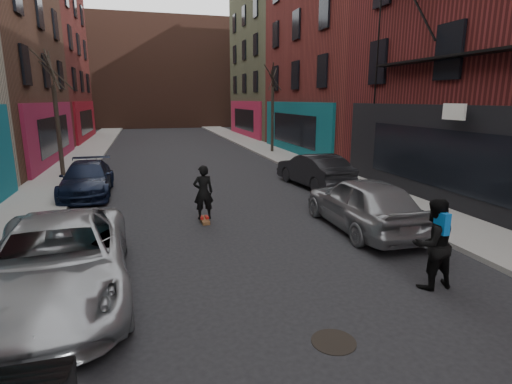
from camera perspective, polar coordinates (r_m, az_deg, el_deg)
sidewalk_left at (r=32.97m, az=-22.35°, el=5.85°), size 2.50×84.00×0.13m
sidewalk_right at (r=33.84m, az=-0.73°, el=6.99°), size 2.50×84.00×0.13m
buildings_right at (r=24.75m, az=26.63°, el=21.88°), size 12.00×56.00×16.00m
building_far at (r=58.68m, az=-13.74°, el=16.01°), size 40.00×10.00×14.00m
tree_left_far at (r=20.90m, az=-26.71°, el=10.94°), size 2.00×2.00×6.50m
tree_right_far at (r=27.87m, az=2.37°, el=12.80°), size 2.00×2.00×6.80m
parked_left_far at (r=8.37m, az=-26.48°, el=-8.80°), size 2.87×5.58×1.51m
parked_left_end at (r=16.89m, az=-22.99°, el=1.72°), size 1.88×4.49×1.29m
parked_right_far at (r=11.81m, az=15.05°, el=-1.53°), size 1.90×4.63×1.57m
parked_right_end at (r=17.35m, az=8.28°, el=3.13°), size 2.04×4.47×1.42m
skateboard at (r=12.41m, az=-7.41°, el=-4.00°), size 0.25×0.81×0.10m
skateboarder at (r=12.18m, az=-7.53°, el=-0.03°), size 0.62×0.42×1.66m
pedestrian at (r=8.62m, az=23.94°, el=-6.75°), size 0.90×0.71×1.82m
manhole at (r=6.73m, az=11.03°, el=-20.25°), size 0.82×0.82×0.01m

